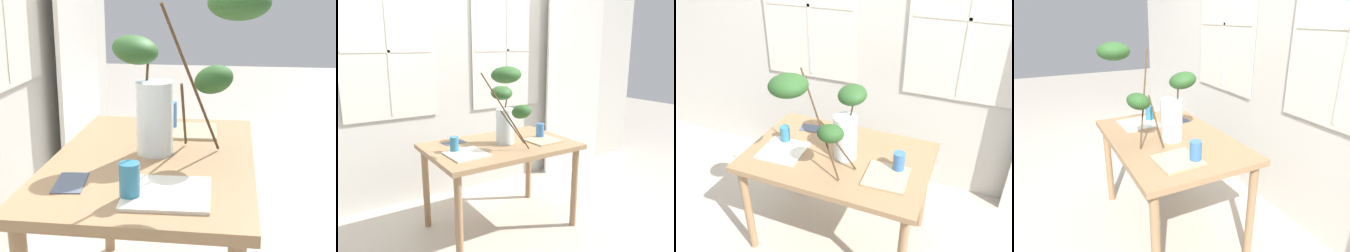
% 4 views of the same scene
% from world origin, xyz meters
% --- Properties ---
extents(ground, '(14.00, 14.00, 0.00)m').
position_xyz_m(ground, '(0.00, 0.00, 0.00)').
color(ground, '#B7AD9E').
extents(back_wall_with_windows, '(5.29, 0.14, 2.90)m').
position_xyz_m(back_wall_with_windows, '(-0.00, 0.93, 1.45)').
color(back_wall_with_windows, beige).
rests_on(back_wall_with_windows, ground).
extents(dining_table, '(1.18, 0.77, 0.73)m').
position_xyz_m(dining_table, '(0.00, 0.00, 0.64)').
color(dining_table, '#93704C').
rests_on(dining_table, ground).
extents(vase_with_branches, '(0.45, 0.64, 0.65)m').
position_xyz_m(vase_with_branches, '(-0.00, -0.10, 1.05)').
color(vase_with_branches, silver).
rests_on(vase_with_branches, dining_table).
extents(drinking_glass_blue_left, '(0.07, 0.07, 0.12)m').
position_xyz_m(drinking_glass_blue_left, '(-0.40, 0.01, 0.79)').
color(drinking_glass_blue_left, teal).
rests_on(drinking_glass_blue_left, dining_table).
extents(drinking_glass_blue_right, '(0.07, 0.07, 0.13)m').
position_xyz_m(drinking_glass_blue_right, '(0.40, -0.01, 0.79)').
color(drinking_glass_blue_right, '#386BAD').
rests_on(drinking_glass_blue_right, dining_table).
extents(plate_square_left, '(0.29, 0.29, 0.01)m').
position_xyz_m(plate_square_left, '(-0.35, -0.10, 0.73)').
color(plate_square_left, silver).
rests_on(plate_square_left, dining_table).
extents(plate_square_right, '(0.26, 0.26, 0.01)m').
position_xyz_m(plate_square_right, '(0.35, -0.11, 0.73)').
color(plate_square_right, tan).
rests_on(plate_square_right, dining_table).
extents(napkin_folded, '(0.19, 0.12, 0.00)m').
position_xyz_m(napkin_folded, '(-0.30, 0.23, 0.73)').
color(napkin_folded, '#4C566B').
rests_on(napkin_folded, dining_table).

